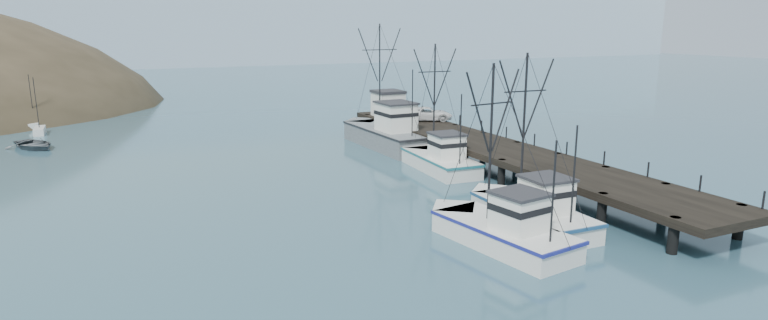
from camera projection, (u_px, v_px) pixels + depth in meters
ground at (445, 262)px, 30.19m from camera, size 400.00×400.00×0.00m
pier at (492, 148)px, 49.74m from camera, size 6.00×44.00×2.00m
distant_ridge at (190, 64)px, 184.47m from camera, size 360.00×40.00×26.00m
distant_ridge_far at (7, 65)px, 177.03m from camera, size 180.00×25.00×18.00m
trawler_near at (529, 212)px, 35.71m from camera, size 3.52×10.18×10.49m
trawler_mid at (499, 230)px, 32.48m from camera, size 4.64×10.09×10.10m
trawler_far at (438, 160)px, 49.40m from camera, size 3.75×10.20×10.57m
work_vessel at (386, 134)px, 58.85m from camera, size 4.72×14.34×12.17m
pier_shed at (388, 103)px, 64.85m from camera, size 3.00×3.20×2.80m
pickup_truck at (428, 114)px, 61.91m from camera, size 5.54×4.20×1.40m
motorboat at (34, 148)px, 58.01m from camera, size 5.98×6.59×1.12m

